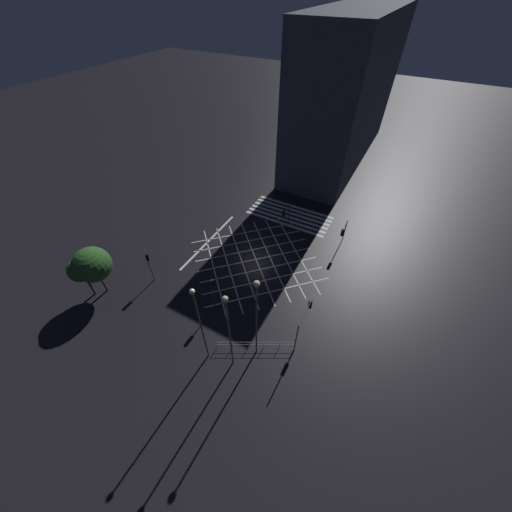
{
  "coord_description": "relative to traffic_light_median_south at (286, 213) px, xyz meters",
  "views": [
    {
      "loc": [
        -11.67,
        21.41,
        25.11
      ],
      "look_at": [
        0.0,
        0.0,
        0.57
      ],
      "focal_mm": 20.0,
      "sensor_mm": 36.0,
      "label": 1
    }
  ],
  "objects": [
    {
      "name": "ground_plane",
      "position": [
        0.52,
        7.34,
        -2.47
      ],
      "size": [
        200.0,
        200.0,
        0.0
      ],
      "primitive_type": "plane",
      "color": "black"
    },
    {
      "name": "traffic_light_nw_cross",
      "position": [
        -8.29,
        14.65,
        0.9
      ],
      "size": [
        0.36,
        3.08,
        4.56
      ],
      "rotation": [
        0.0,
        0.0,
        -1.57
      ],
      "color": "#424244",
      "rests_on": "ground_plane"
    },
    {
      "name": "road_markings",
      "position": [
        0.89,
        1.96,
        -2.47
      ],
      "size": [
        17.74,
        21.59,
        0.01
      ],
      "color": "silver",
      "rests_on": "ground_plane"
    },
    {
      "name": "street_lamp_far",
      "position": [
        -3.91,
        19.78,
        3.83
      ],
      "size": [
        0.44,
        0.44,
        9.86
      ],
      "color": "#424244",
      "rests_on": "ground_plane"
    },
    {
      "name": "street_lamp_west",
      "position": [
        -5.26,
        17.86,
        4.37
      ],
      "size": [
        0.49,
        0.49,
        10.19
      ],
      "color": "#424244",
      "rests_on": "ground_plane"
    },
    {
      "name": "traffic_light_ne_cross",
      "position": [
        9.18,
        15.68,
        0.41
      ],
      "size": [
        0.36,
        0.39,
        4.04
      ],
      "rotation": [
        0.0,
        0.0,
        -1.57
      ],
      "color": "#424244",
      "rests_on": "ground_plane"
    },
    {
      "name": "office_building",
      "position": [
        0.52,
        -23.91,
        8.41
      ],
      "size": [
        10.06,
        31.86,
        21.76
      ],
      "rotation": [
        0.0,
        0.0,
        1.57
      ],
      "color": "#3D424C",
      "rests_on": "ground_plane"
    },
    {
      "name": "street_tree_far",
      "position": [
        13.51,
        20.37,
        1.34
      ],
      "size": [
        2.47,
        2.47,
        5.08
      ],
      "color": "#473323",
      "rests_on": "ground_plane"
    },
    {
      "name": "traffic_light_sw_cross",
      "position": [
        -7.77,
        0.12,
        -0.01
      ],
      "size": [
        0.36,
        2.16,
        3.38
      ],
      "rotation": [
        0.0,
        0.0,
        1.57
      ],
      "color": "#424244",
      "rests_on": "ground_plane"
    },
    {
      "name": "traffic_light_median_north",
      "position": [
        0.93,
        15.47,
        0.6
      ],
      "size": [
        0.36,
        0.39,
        4.32
      ],
      "rotation": [
        0.0,
        0.0,
        -1.57
      ],
      "color": "#424244",
      "rests_on": "ground_plane"
    },
    {
      "name": "street_tree_near",
      "position": [
        12.71,
        19.43,
        1.68
      ],
      "size": [
        3.69,
        3.69,
        6.0
      ],
      "color": "#473323",
      "rests_on": "ground_plane"
    },
    {
      "name": "pedestrian_railing",
      "position": [
        -5.03,
        17.52,
        -1.8
      ],
      "size": [
        6.43,
        3.53,
        1.05
      ],
      "rotation": [
        0.0,
        0.0,
        -2.64
      ],
      "color": "#9EA0A5",
      "rests_on": "ground_plane"
    },
    {
      "name": "street_lamp_east",
      "position": [
        -1.56,
        20.3,
        3.6
      ],
      "size": [
        0.42,
        0.42,
        9.77
      ],
      "color": "#424244",
      "rests_on": "ground_plane"
    },
    {
      "name": "traffic_light_median_south",
      "position": [
        0.0,
        0.0,
        0.0
      ],
      "size": [
        0.36,
        2.4,
        3.38
      ],
      "rotation": [
        0.0,
        0.0,
        1.57
      ],
      "color": "#424244",
      "rests_on": "ground_plane"
    }
  ]
}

